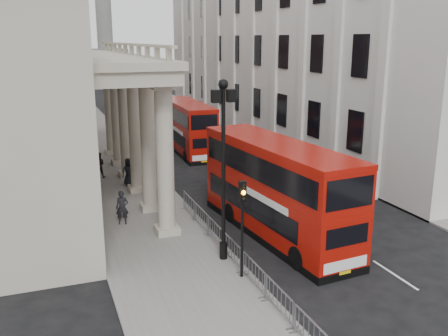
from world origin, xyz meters
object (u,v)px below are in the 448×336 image
Objects in this scene: bus_near at (276,187)px; bus_far at (188,126)px; lamp_post_mid at (148,111)px; lamp_post_south at (223,159)px; pedestrian_a at (122,208)px; pedestrian_b at (99,165)px; traffic_light at (242,212)px; pedestrian_c at (129,172)px; lamp_post_north at (115,91)px; monument_column at (103,8)px.

bus_near reaches higher than bus_far.
lamp_post_south is at bearing -90.00° from lamp_post_mid.
bus_near is 8.58m from pedestrian_a.
traffic_light is at bearing 115.09° from pedestrian_b.
pedestrian_c is (1.67, 7.48, 0.02)m from pedestrian_a.
bus_near is 20.76m from bus_far.
traffic_light is at bearing -89.83° from lamp_post_north.
pedestrian_c is (1.74, -2.67, 0.02)m from pedestrian_b.
bus_near is (3.71, -29.90, -2.30)m from lamp_post_north.
traffic_light is 18.85m from pedestrian_b.
lamp_post_mid is 18.11m from traffic_light.
monument_column is at bearing 94.41° from pedestrian_a.
traffic_light reaches higher than pedestrian_b.
pedestrian_b is at bearing 112.35° from bus_near.
pedestrian_a is 7.66m from pedestrian_c.
lamp_post_mid is at bearing 90.32° from traffic_light.
monument_column is at bearing 80.14° from pedestrian_c.
monument_column is at bearing 85.71° from lamp_post_south.
bus_near is at bearing 130.91° from pedestrian_b.
lamp_post_north is at bearing 93.47° from pedestrian_a.
pedestrian_a is 10.15m from pedestrian_b.
bus_near reaches higher than traffic_light.
lamp_post_north is 26.37m from pedestrian_a.
lamp_post_mid is at bearing 46.20° from pedestrian_c.
bus_far is at bearing 49.10° from pedestrian_c.
lamp_post_north reaches higher than pedestrian_a.
lamp_post_mid is at bearing 99.63° from bus_near.
lamp_post_north is at bearing 90.17° from traffic_light.
lamp_post_mid reaches higher than bus_far.
lamp_post_north is 4.31× the size of pedestrian_c.
lamp_post_north is at bearing 91.76° from bus_near.
bus_far reaches higher than pedestrian_a.
lamp_post_mid is 1.00× the size of lamp_post_north.
pedestrian_c is (-2.11, 15.67, -2.02)m from traffic_light.
bus_near reaches higher than pedestrian_c.
lamp_post_south is 4.39× the size of pedestrian_a.
bus_far is (1.34, 20.71, -0.23)m from bus_near.
lamp_post_south is at bearing -84.88° from pedestrian_c.
lamp_post_south reaches higher than pedestrian_b.
traffic_light is 25.33m from bus_far.
lamp_post_south reaches higher than bus_near.
monument_column is 57.46m from lamp_post_north.
pedestrian_a is (-3.78, 8.19, -2.04)m from traffic_light.
lamp_post_north is at bearing 90.00° from lamp_post_south.
traffic_light is 0.40× the size of bus_far.
lamp_post_south is at bearing 116.18° from pedestrian_b.
lamp_post_mid is at bearing -171.69° from pedestrian_b.
bus_near is at bearing -91.81° from bus_far.
bus_near is (-2.89, -85.90, -13.37)m from monument_column.
lamp_post_south is (-6.60, -88.00, -11.07)m from monument_column.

